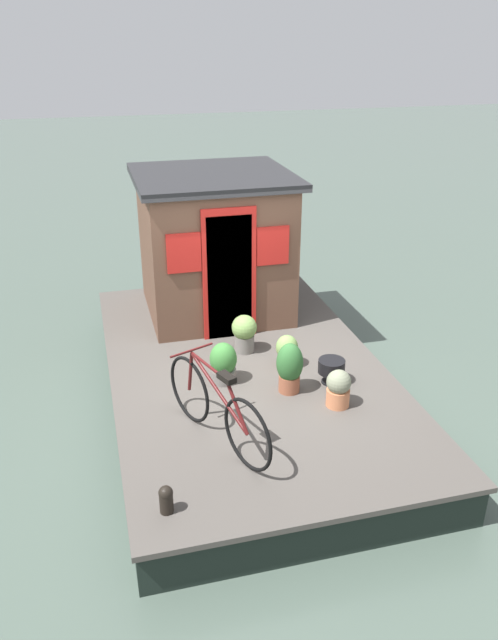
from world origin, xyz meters
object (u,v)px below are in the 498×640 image
(potted_plant_fern, at_px, (223,363))
(potted_plant_sage, at_px, (287,350))
(potted_plant_basil, at_px, (244,332))
(houseboat_cabin, at_px, (214,244))
(mooring_bollard, at_px, (166,498))
(potted_plant_geranium, at_px, (338,388))
(bicycle, at_px, (217,407))
(potted_plant_rosemary, at_px, (290,367))
(charcoal_grill, at_px, (331,367))

(potted_plant_fern, xyz_separation_m, potted_plant_sage, (0.18, -0.85, -0.03))
(potted_plant_fern, bearing_deg, potted_plant_basil, -32.03)
(houseboat_cabin, height_order, potted_plant_basil, houseboat_cabin)
(potted_plant_fern, distance_m, potted_plant_basil, 0.82)
(potted_plant_basil, height_order, mooring_bollard, potted_plant_basil)
(potted_plant_geranium, bearing_deg, potted_plant_fern, 52.94)
(bicycle, height_order, potted_plant_basil, bicycle)
(houseboat_cabin, bearing_deg, potted_plant_geranium, -165.45)
(houseboat_cabin, xyz_separation_m, mooring_bollard, (-4.17, 1.32, -0.88))
(houseboat_cabin, height_order, potted_plant_rosemary, houseboat_cabin)
(potted_plant_rosemary, relative_size, potted_plant_geranium, 1.40)
(potted_plant_fern, bearing_deg, charcoal_grill, -106.09)
(charcoal_grill, distance_m, mooring_bollard, 2.79)
(potted_plant_geranium, height_order, charcoal_grill, potted_plant_geranium)
(potted_plant_basil, distance_m, mooring_bollard, 3.09)
(houseboat_cabin, bearing_deg, bicycle, 168.29)
(potted_plant_geranium, xyz_separation_m, potted_plant_sage, (1.02, 0.27, -0.00))
(houseboat_cabin, xyz_separation_m, potted_plant_rosemary, (-2.52, -0.34, -0.72))
(bicycle, height_order, mooring_bollard, bicycle)
(potted_plant_geranium, distance_m, potted_plant_basil, 1.68)
(bicycle, xyz_separation_m, potted_plant_basil, (1.85, -0.76, -0.13))
(potted_plant_sage, relative_size, charcoal_grill, 1.30)
(potted_plant_rosemary, bearing_deg, charcoal_grill, -84.12)
(potted_plant_fern, relative_size, mooring_bollard, 1.87)
(potted_plant_geranium, bearing_deg, potted_plant_sage, 14.86)
(houseboat_cabin, distance_m, potted_plant_geranium, 3.15)
(potted_plant_rosemary, xyz_separation_m, mooring_bollard, (-1.65, 1.66, -0.17))
(potted_plant_geranium, height_order, mooring_bollard, potted_plant_geranium)
(potted_plant_rosemary, xyz_separation_m, potted_plant_geranium, (-0.43, -0.43, -0.09))
(houseboat_cabin, xyz_separation_m, bicycle, (-3.27, 0.68, -0.62))
(potted_plant_rosemary, bearing_deg, houseboat_cabin, 7.61)
(potted_plant_rosemary, height_order, mooring_bollard, potted_plant_rosemary)
(charcoal_grill, bearing_deg, mooring_bollard, 127.87)
(potted_plant_sage, bearing_deg, potted_plant_rosemary, 164.80)
(mooring_bollard, bearing_deg, potted_plant_fern, -25.19)
(potted_plant_basil, xyz_separation_m, charcoal_grill, (-1.05, -0.80, -0.07))
(potted_plant_rosemary, xyz_separation_m, charcoal_grill, (0.06, -0.54, -0.11))
(potted_plant_fern, xyz_separation_m, mooring_bollard, (-2.06, 0.97, -0.10))
(potted_plant_geranium, relative_size, charcoal_grill, 1.38)
(houseboat_cabin, bearing_deg, potted_plant_basil, -176.72)
(bicycle, bearing_deg, houseboat_cabin, -11.71)
(potted_plant_basil, relative_size, mooring_bollard, 1.87)
(mooring_bollard, bearing_deg, potted_plant_geranium, -59.68)
(potted_plant_fern, xyz_separation_m, potted_plant_basil, (0.69, -0.43, 0.03))
(bicycle, distance_m, potted_plant_fern, 1.22)
(potted_plant_geranium, bearing_deg, charcoal_grill, -12.85)
(potted_plant_basil, xyz_separation_m, potted_plant_sage, (-0.52, -0.41, -0.05))
(houseboat_cabin, relative_size, mooring_bollard, 8.04)
(houseboat_cabin, distance_m, potted_plant_basil, 1.61)
(potted_plant_sage, bearing_deg, houseboat_cabin, 14.38)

